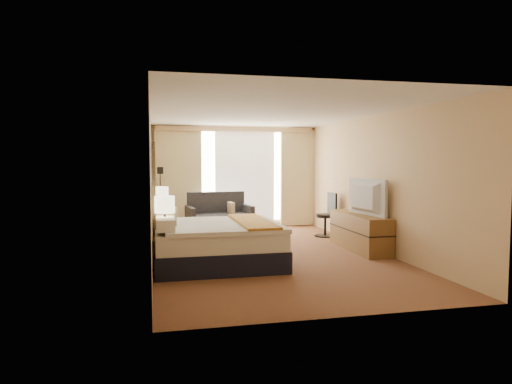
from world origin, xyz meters
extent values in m
cube|color=#552518|center=(0.00, 0.00, 0.00)|extent=(4.20, 7.00, 0.02)
cube|color=silver|center=(0.00, 0.00, 2.60)|extent=(4.20, 7.00, 0.02)
cube|color=tan|center=(0.00, 3.50, 1.30)|extent=(4.20, 0.02, 2.60)
cube|color=tan|center=(0.00, -3.50, 1.30)|extent=(4.20, 0.02, 2.60)
cube|color=tan|center=(-2.10, 0.00, 1.30)|extent=(0.02, 7.00, 2.60)
cube|color=tan|center=(2.10, 0.00, 1.30)|extent=(0.02, 7.00, 2.60)
cube|color=black|center=(-2.06, 0.20, 1.28)|extent=(0.06, 1.85, 1.50)
cube|color=brown|center=(-1.87, -1.05, 0.28)|extent=(0.45, 0.52, 0.55)
cube|color=brown|center=(-1.87, 1.45, 0.28)|extent=(0.45, 0.52, 0.55)
cube|color=brown|center=(1.83, 0.00, 0.35)|extent=(0.50, 1.80, 0.70)
cube|color=silver|center=(0.25, 3.47, 1.32)|extent=(2.30, 0.02, 2.30)
cube|color=beige|center=(-1.45, 3.38, 1.27)|extent=(1.15, 0.09, 2.50)
cube|color=beige|center=(1.65, 3.38, 1.27)|extent=(0.90, 0.09, 2.50)
cube|color=white|center=(0.25, 3.43, 1.27)|extent=(1.55, 0.04, 2.50)
cube|color=tan|center=(0.00, 3.34, 2.52)|extent=(4.00, 0.16, 0.12)
cube|color=black|center=(-1.05, -0.65, 0.17)|extent=(2.05, 1.86, 0.34)
cube|color=white|center=(-1.05, -0.65, 0.49)|extent=(2.00, 1.81, 0.29)
cube|color=white|center=(-0.97, -0.65, 0.66)|extent=(1.87, 1.87, 0.07)
cube|color=gold|center=(-0.44, -0.65, 0.71)|extent=(0.54, 1.87, 0.04)
cube|color=white|center=(-1.90, -1.10, 0.78)|extent=(0.27, 0.76, 0.18)
cube|color=white|center=(-1.90, -0.20, 0.78)|extent=(0.27, 0.76, 0.18)
cube|color=beige|center=(-1.76, -0.65, 0.82)|extent=(0.10, 0.41, 0.35)
cube|color=#5B1A21|center=(-0.52, 2.73, 0.14)|extent=(1.62, 0.99, 0.27)
cube|color=#313136|center=(-0.51, 2.68, 0.36)|extent=(1.49, 0.82, 0.18)
cube|color=#313136|center=(-0.56, 3.06, 0.66)|extent=(1.43, 0.31, 0.60)
cube|color=#313136|center=(-1.23, 2.65, 0.39)|extent=(0.20, 0.83, 0.49)
cube|color=#313136|center=(0.19, 2.81, 0.39)|extent=(0.20, 0.83, 0.49)
cube|color=beige|center=(-0.24, 2.71, 0.55)|extent=(0.13, 0.39, 0.35)
cube|color=black|center=(-1.90, 2.92, 0.01)|extent=(0.20, 0.20, 0.02)
cylinder|color=black|center=(-1.90, 2.92, 0.73)|extent=(0.03, 0.03, 1.41)
cube|color=black|center=(-1.90, 2.92, 1.50)|extent=(0.15, 0.15, 0.16)
cylinder|color=black|center=(1.75, 1.61, 0.01)|extent=(0.48, 0.48, 0.03)
cylinder|color=black|center=(1.75, 1.61, 0.25)|extent=(0.06, 0.06, 0.43)
cylinder|color=black|center=(1.75, 1.61, 0.47)|extent=(0.42, 0.42, 0.07)
cube|color=black|center=(1.92, 1.63, 0.75)|extent=(0.09, 0.39, 0.48)
cube|color=black|center=(-1.90, -1.01, 0.57)|extent=(0.11, 0.11, 0.04)
cylinder|color=black|center=(-1.90, -1.01, 0.78)|extent=(0.03, 0.03, 0.38)
cylinder|color=#FFF1BF|center=(-1.90, -1.01, 1.06)|extent=(0.30, 0.30, 0.26)
cube|color=black|center=(-1.91, 1.52, 0.57)|extent=(0.11, 0.11, 0.04)
cylinder|color=black|center=(-1.91, 1.52, 0.78)|extent=(0.03, 0.03, 0.38)
cylinder|color=#FFF1BF|center=(-1.91, 1.52, 1.06)|extent=(0.30, 0.30, 0.26)
cube|color=#8FC3DD|center=(-1.76, -1.00, 0.60)|extent=(0.14, 0.14, 0.10)
cube|color=black|center=(-1.80, 1.61, 0.58)|extent=(0.18, 0.16, 0.06)
imported|color=black|center=(1.78, -0.16, 1.04)|extent=(0.30, 1.20, 0.69)
camera|label=1|loc=(-2.08, -8.10, 1.74)|focal=32.00mm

